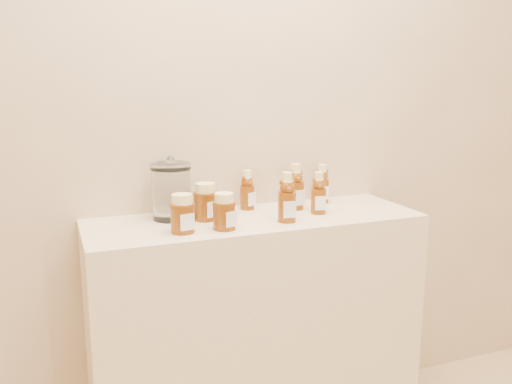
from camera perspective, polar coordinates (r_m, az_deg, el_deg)
name	(u,v)px	position (r m, az deg, el deg)	size (l,w,h in m)	color
wall_back	(237,89)	(2.06, -2.06, 10.82)	(3.50, 0.02, 2.70)	tan
display_table	(256,334)	(2.10, -0.02, -14.68)	(1.20, 0.40, 0.90)	beige
bear_bottle_back_left	(247,187)	(2.04, -0.94, 0.51)	(0.06, 0.06, 0.17)	#602A07
bear_bottle_back_mid	(296,184)	(2.05, 4.19, 0.89)	(0.07, 0.07, 0.20)	#602A07
bear_bottle_back_right	(322,181)	(2.17, 6.95, 1.16)	(0.06, 0.06, 0.17)	#602A07
bear_bottle_front_left	(287,194)	(1.86, 3.29, -0.21)	(0.07, 0.07, 0.20)	#602A07
bear_bottle_front_right	(319,190)	(1.99, 6.61, 0.20)	(0.06, 0.06, 0.17)	#602A07
honey_jar_left	(182,213)	(1.75, -7.76, -2.25)	(0.08, 0.08, 0.13)	#602A07
honey_jar_back	(205,202)	(1.90, -5.36, -1.01)	(0.08, 0.08, 0.13)	#602A07
honey_jar_front	(224,211)	(1.78, -3.37, -2.04)	(0.08, 0.08, 0.12)	#602A07
glass_canister	(171,189)	(1.92, -8.90, 0.34)	(0.14, 0.14, 0.22)	white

